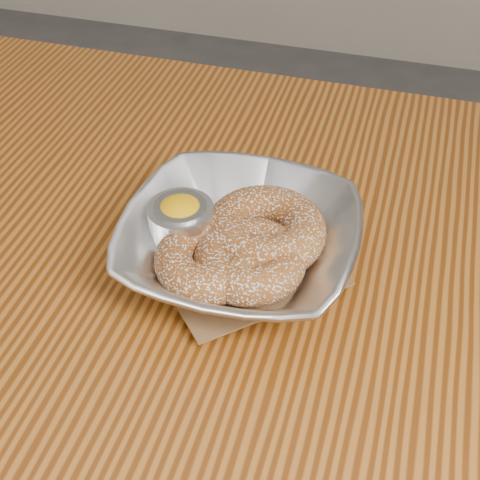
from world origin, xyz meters
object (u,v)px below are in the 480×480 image
(donut_front, at_px, (250,261))
(ramekin, at_px, (181,223))
(serving_bowl, at_px, (240,244))
(donut_extra, at_px, (210,260))
(table, at_px, (294,395))
(donut_back, at_px, (265,231))

(donut_front, xyz_separation_m, ramekin, (-0.07, 0.02, 0.01))
(serving_bowl, xyz_separation_m, donut_extra, (-0.02, -0.03, 0.00))
(table, xyz_separation_m, ramekin, (-0.12, 0.06, 0.13))
(ramekin, bearing_deg, donut_front, -18.92)
(donut_back, bearing_deg, donut_extra, -128.08)
(table, height_order, donut_extra, donut_extra)
(donut_extra, bearing_deg, serving_bowl, 55.70)
(donut_extra, distance_m, ramekin, 0.05)
(serving_bowl, bearing_deg, ramekin, 175.10)
(table, bearing_deg, ramekin, 154.72)
(donut_extra, bearing_deg, donut_back, 51.92)
(table, xyz_separation_m, serving_bowl, (-0.07, 0.05, 0.12))
(table, bearing_deg, donut_back, 124.57)
(table, relative_size, ramekin, 20.55)
(donut_extra, relative_size, ramekin, 1.61)
(serving_bowl, height_order, donut_back, serving_bowl)
(donut_extra, bearing_deg, ramekin, 139.15)
(serving_bowl, height_order, donut_front, serving_bowl)
(table, height_order, serving_bowl, serving_bowl)
(table, height_order, ramekin, ramekin)
(serving_bowl, bearing_deg, table, -38.46)
(table, distance_m, donut_back, 0.15)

